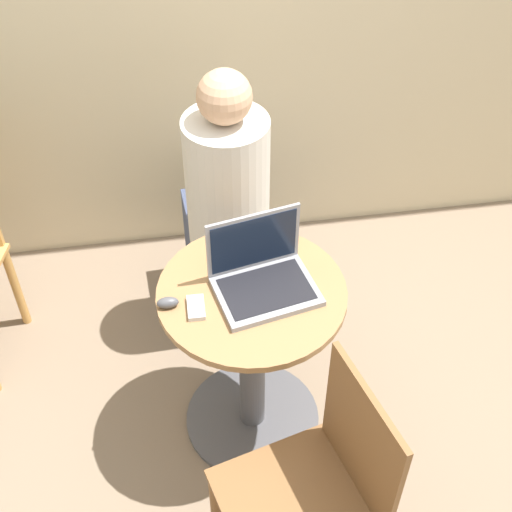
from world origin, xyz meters
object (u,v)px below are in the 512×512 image
object	(u,v)px
cell_phone	(196,308)
person_seated	(226,219)
chair_empty	(316,494)
laptop	(262,275)

from	to	relation	value
cell_phone	person_seated	size ratio (longest dim) A/B	0.08
cell_phone	chair_empty	size ratio (longest dim) A/B	0.11
laptop	cell_phone	size ratio (longest dim) A/B	3.59
cell_phone	chair_empty	bearing A→B (deg)	-61.53
laptop	chair_empty	distance (m)	0.66
chair_empty	person_seated	bearing A→B (deg)	95.30
cell_phone	chair_empty	world-z (taller)	chair_empty
laptop	person_seated	bearing A→B (deg)	94.38
chair_empty	person_seated	distance (m)	1.17
laptop	person_seated	world-z (taller)	person_seated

